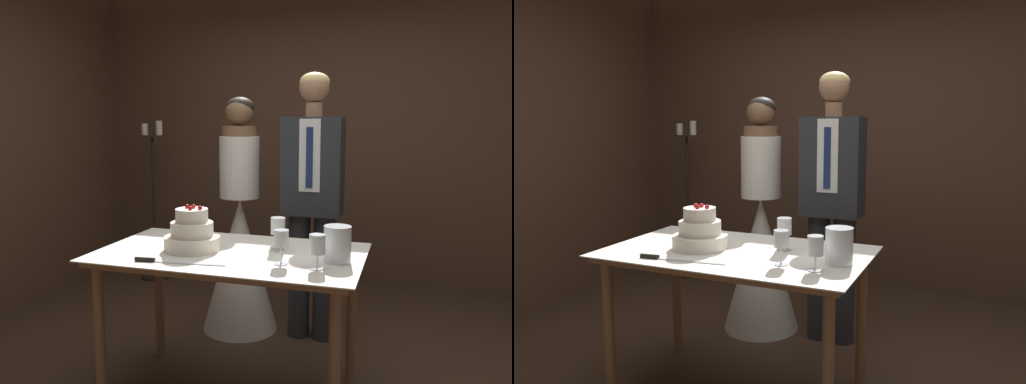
{
  "view_description": "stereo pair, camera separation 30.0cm",
  "coord_description": "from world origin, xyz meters",
  "views": [
    {
      "loc": [
        0.71,
        -2.48,
        1.49
      ],
      "look_at": [
        -0.19,
        0.35,
        1.07
      ],
      "focal_mm": 35.0,
      "sensor_mm": 36.0,
      "label": 1
    },
    {
      "loc": [
        0.99,
        -2.38,
        1.49
      ],
      "look_at": [
        -0.19,
        0.35,
        1.07
      ],
      "focal_mm": 35.0,
      "sensor_mm": 36.0,
      "label": 2
    }
  ],
  "objects": [
    {
      "name": "wall_back",
      "position": [
        0.0,
        2.16,
        1.38
      ],
      "size": [
        4.79,
        0.12,
        2.75
      ],
      "primitive_type": "cube",
      "color": "#513828",
      "rests_on": "ground_plane"
    },
    {
      "name": "cake_table",
      "position": [
        -0.19,
        -0.09,
        0.72
      ],
      "size": [
        1.39,
        0.82,
        0.81
      ],
      "color": "brown",
      "rests_on": "ground_plane"
    },
    {
      "name": "tiered_cake",
      "position": [
        -0.39,
        -0.11,
        0.9
      ],
      "size": [
        0.3,
        0.3,
        0.24
      ],
      "color": "silver",
      "rests_on": "cake_table"
    },
    {
      "name": "cake_knife",
      "position": [
        -0.43,
        -0.38,
        0.82
      ],
      "size": [
        0.45,
        0.08,
        0.02
      ],
      "rotation": [
        0.0,
        0.0,
        0.12
      ],
      "color": "silver",
      "rests_on": "cake_table"
    },
    {
      "name": "wine_glass_near",
      "position": [
        0.31,
        -0.26,
        0.92
      ],
      "size": [
        0.08,
        0.08,
        0.16
      ],
      "color": "silver",
      "rests_on": "cake_table"
    },
    {
      "name": "wine_glass_middle",
      "position": [
        0.13,
        -0.24,
        0.93
      ],
      "size": [
        0.07,
        0.07,
        0.17
      ],
      "color": "silver",
      "rests_on": "cake_table"
    },
    {
      "name": "wine_glass_far",
      "position": [
        0.04,
        0.02,
        0.93
      ],
      "size": [
        0.08,
        0.08,
        0.18
      ],
      "color": "silver",
      "rests_on": "cake_table"
    },
    {
      "name": "hurricane_candle",
      "position": [
        0.38,
        -0.12,
        0.9
      ],
      "size": [
        0.13,
        0.13,
        0.18
      ],
      "color": "silver",
      "rests_on": "cake_table"
    },
    {
      "name": "bride",
      "position": [
        -0.45,
        0.8,
        0.61
      ],
      "size": [
        0.54,
        0.54,
        1.66
      ],
      "color": "white",
      "rests_on": "ground_plane"
    },
    {
      "name": "groom",
      "position": [
        0.07,
        0.8,
        1.0
      ],
      "size": [
        0.39,
        0.25,
        1.81
      ],
      "color": "#282B30",
      "rests_on": "ground_plane"
    },
    {
      "name": "candle_stand",
      "position": [
        -1.62,
        1.67,
        0.68
      ],
      "size": [
        0.28,
        0.28,
        1.5
      ],
      "color": "black",
      "rests_on": "ground_plane"
    }
  ]
}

